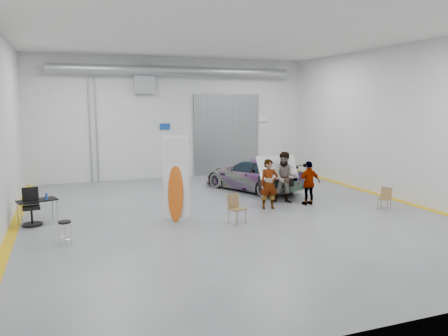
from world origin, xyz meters
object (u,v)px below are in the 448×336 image
object	(u,v)px
folding_chair_near	(237,215)
office_chair	(32,209)
folding_chair_far	(384,203)
shop_stool	(65,234)
person_b	(285,178)
person_c	(309,183)
sedan_car	(253,175)
work_table	(35,200)
surfboard_display	(179,185)
person_a	(269,184)

from	to	relation	value
folding_chair_near	office_chair	world-z (taller)	office_chair
folding_chair_near	folding_chair_far	size ratio (longest dim) A/B	1.17
shop_stool	office_chair	distance (m)	2.69
person_b	person_c	world-z (taller)	person_b
sedan_car	folding_chair_near	xyz separation A→B (m)	(-2.63, -4.69, -0.39)
sedan_car	shop_stool	distance (m)	9.29
sedan_car	person_c	size ratio (longest dim) A/B	2.86
work_table	sedan_car	bearing A→B (deg)	15.37
person_b	surfboard_display	bearing A→B (deg)	-139.85
surfboard_display	work_table	distance (m)	4.58
folding_chair_far	shop_stool	size ratio (longest dim) A/B	1.18
sedan_car	folding_chair_far	distance (m)	5.70
person_c	office_chair	xyz separation A→B (m)	(-9.54, 0.62, -0.32)
folding_chair_near	person_b	bearing A→B (deg)	17.18
sedan_car	person_c	distance (m)	3.34
sedan_car	folding_chair_near	bearing A→B (deg)	36.76
shop_stool	office_chair	bearing A→B (deg)	110.99
surfboard_display	work_table	size ratio (longest dim) A/B	2.27
person_c	work_table	xyz separation A→B (m)	(-9.44, 0.87, -0.09)
person_a	folding_chair_far	bearing A→B (deg)	-13.11
person_b	person_c	distance (m)	0.91
work_table	person_b	bearing A→B (deg)	-1.93
person_c	shop_stool	xyz separation A→B (m)	(-8.57, -1.89, -0.49)
person_a	office_chair	size ratio (longest dim) A/B	1.57
sedan_car	shop_stool	bearing A→B (deg)	9.56
sedan_car	surfboard_display	world-z (taller)	surfboard_display
surfboard_display	folding_chair_near	world-z (taller)	surfboard_display
surfboard_display	shop_stool	distance (m)	3.80
folding_chair_far	shop_stool	xyz separation A→B (m)	(-10.66, -0.25, 0.09)
office_chair	person_a	bearing A→B (deg)	-9.45
surfboard_display	folding_chair_far	bearing A→B (deg)	14.74
person_b	folding_chair_near	world-z (taller)	person_b
person_b	shop_stool	size ratio (longest dim) A/B	2.88
surfboard_display	office_chair	size ratio (longest dim) A/B	2.56
surfboard_display	person_a	bearing A→B (deg)	31.91
surfboard_display	office_chair	world-z (taller)	surfboard_display
person_a	person_c	size ratio (longest dim) A/B	1.09
folding_chair_far	work_table	bearing A→B (deg)	-133.91
person_a	folding_chair_near	xyz separation A→B (m)	(-1.80, -1.42, -0.61)
person_a	surfboard_display	xyz separation A→B (m)	(-3.45, -0.52, 0.29)
surfboard_display	shop_stool	world-z (taller)	surfboard_display
work_table	folding_chair_far	bearing A→B (deg)	-12.27
person_c	office_chair	distance (m)	9.56
sedan_car	surfboard_display	xyz separation A→B (m)	(-4.28, -3.79, 0.51)
surfboard_display	folding_chair_far	xyz separation A→B (m)	(7.21, -1.08, -0.94)
person_b	office_chair	xyz separation A→B (m)	(-8.85, 0.04, -0.47)
shop_stool	office_chair	xyz separation A→B (m)	(-0.96, 2.51, 0.17)
surfboard_display	folding_chair_near	bearing A→B (deg)	-5.34
surfboard_display	work_table	xyz separation A→B (m)	(-4.33, 1.43, -0.45)
sedan_car	person_c	world-z (taller)	person_c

